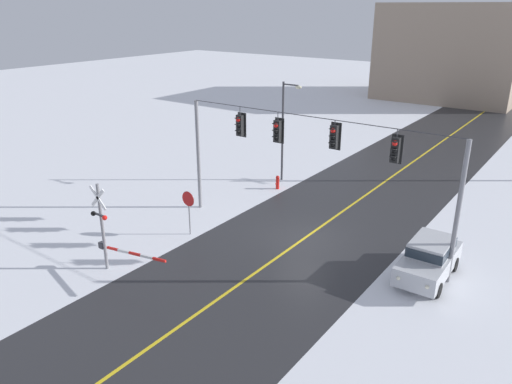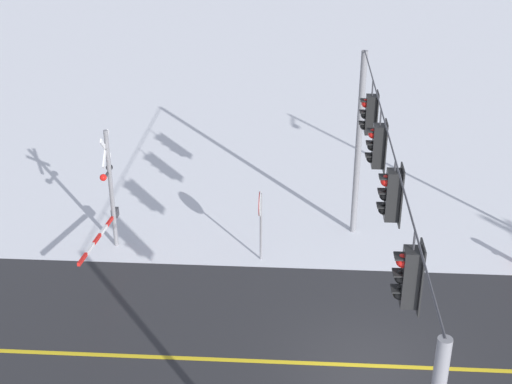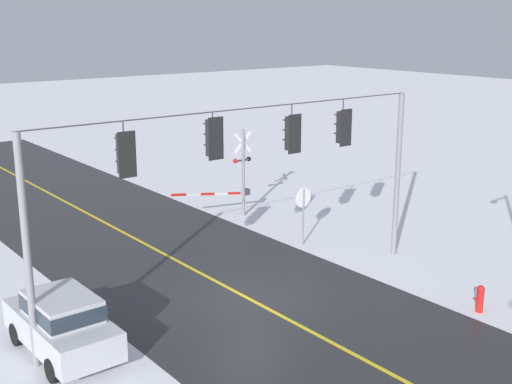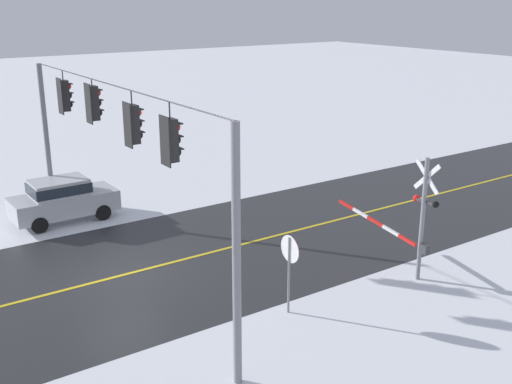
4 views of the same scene
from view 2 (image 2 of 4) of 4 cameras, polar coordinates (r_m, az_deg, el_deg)
ground_plane at (r=18.93m, az=8.88°, el=-13.38°), size 160.00×160.00×0.00m
signal_span at (r=16.55m, az=9.86°, el=-1.40°), size 14.20×0.47×6.22m
stop_sign at (r=22.10m, az=0.33°, el=-1.48°), size 0.80×0.09×2.35m
railroad_crossing at (r=22.91m, az=-11.58°, el=-0.18°), size 4.30×0.31×4.00m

